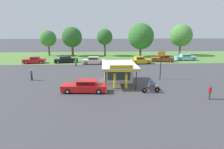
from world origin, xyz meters
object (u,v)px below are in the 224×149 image
object	(u,v)px
parked_car_back_row_centre_right	(34,60)
bystander_admiring_sedan	(113,62)
parked_car_second_row_spare	(66,60)
gas_pump_nearside	(115,82)
parked_car_back_row_centre	(162,59)
parked_car_back_row_far_right	(185,57)
featured_classic_sedan	(85,87)
bystander_standing_back_lot	(210,92)
bystander_chatting_near_pumps	(31,75)
bystander_leaning_by_kiosk	(76,62)
gas_pump_offside	(126,81)
motorcycle_with_rider	(151,87)
parked_car_back_row_centre_left	(94,61)
parked_car_back_row_far_left	(140,61)
bystander_strolling_foreground	(118,68)
roadside_pole_sign	(161,60)

from	to	relation	value
parked_car_back_row_centre_right	bystander_admiring_sedan	size ratio (longest dim) A/B	3.13
parked_car_second_row_spare	gas_pump_nearside	bearing A→B (deg)	-63.25
parked_car_back_row_centre	parked_car_back_row_far_right	bearing A→B (deg)	15.01
featured_classic_sedan	bystander_standing_back_lot	distance (m)	14.05
parked_car_back_row_centre	bystander_chatting_near_pumps	xyz separation A→B (m)	(-25.01, -15.40, 0.12)
parked_car_second_row_spare	bystander_leaning_by_kiosk	bearing A→B (deg)	-56.93
gas_pump_nearside	gas_pump_offside	bearing A→B (deg)	0.00
motorcycle_with_rider	parked_car_back_row_far_right	bearing A→B (deg)	57.31
parked_car_back_row_centre_right	parked_car_back_row_centre_left	bearing A→B (deg)	-6.60
gas_pump_offside	parked_car_back_row_far_left	world-z (taller)	gas_pump_offside
bystander_strolling_foreground	bystander_standing_back_lot	distance (m)	15.57
motorcycle_with_rider	parked_car_back_row_centre	distance (m)	23.46
parked_car_back_row_far_left	bystander_chatting_near_pumps	bearing A→B (deg)	-145.87
motorcycle_with_rider	bystander_standing_back_lot	size ratio (longest dim) A/B	1.46
parked_car_back_row_centre_left	bystander_chatting_near_pumps	xyz separation A→B (m)	(-8.74, -13.24, 0.12)
parked_car_second_row_spare	parked_car_back_row_centre	distance (m)	22.87
parked_car_second_row_spare	bystander_chatting_near_pumps	size ratio (longest dim) A/B	3.54
featured_classic_sedan	parked_car_back_row_centre	world-z (taller)	parked_car_back_row_centre
parked_car_back_row_far_right	bystander_chatting_near_pumps	xyz separation A→B (m)	(-31.45, -17.13, 0.13)
bystander_standing_back_lot	bystander_admiring_sedan	world-z (taller)	bystander_admiring_sedan
gas_pump_nearside	featured_classic_sedan	size ratio (longest dim) A/B	0.34
parked_car_back_row_centre_right	bystander_leaning_by_kiosk	distance (m)	10.75
gas_pump_nearside	bystander_standing_back_lot	world-z (taller)	gas_pump_nearside
parked_car_back_row_far_left	bystander_leaning_by_kiosk	world-z (taller)	parked_car_back_row_far_left
parked_car_second_row_spare	roadside_pole_sign	size ratio (longest dim) A/B	1.32
parked_car_back_row_far_left	roadside_pole_sign	world-z (taller)	roadside_pole_sign
featured_classic_sedan	parked_car_back_row_centre_right	xyz separation A→B (m)	(-13.39, 20.54, -0.00)
bystander_standing_back_lot	parked_car_back_row_far_left	bearing A→B (deg)	97.82
bystander_leaning_by_kiosk	bystander_standing_back_lot	size ratio (longest dim) A/B	0.97
parked_car_back_row_centre_left	parked_car_back_row_far_right	size ratio (longest dim) A/B	0.97
featured_classic_sedan	parked_car_back_row_far_right	world-z (taller)	parked_car_back_row_far_right
parked_car_back_row_far_right	bystander_admiring_sedan	xyz separation A→B (m)	(-18.55, -7.12, 0.14)
bystander_strolling_foreground	bystander_admiring_sedan	size ratio (longest dim) A/B	1.00
motorcycle_with_rider	gas_pump_offside	bearing A→B (deg)	145.87
gas_pump_nearside	gas_pump_offside	size ratio (longest dim) A/B	0.96
bystander_chatting_near_pumps	bystander_standing_back_lot	world-z (taller)	bystander_chatting_near_pumps
featured_classic_sedan	parked_car_back_row_far_left	distance (m)	21.56
bystander_chatting_near_pumps	bystander_standing_back_lot	xyz separation A→B (m)	(22.17, -8.82, -0.04)
featured_classic_sedan	parked_car_second_row_spare	size ratio (longest dim) A/B	1.00
motorcycle_with_rider	bystander_strolling_foreground	distance (m)	10.82
parked_car_second_row_spare	parked_car_back_row_far_right	distance (m)	29.37
bystander_leaning_by_kiosk	featured_classic_sedan	bearing A→B (deg)	-78.33
motorcycle_with_rider	parked_car_back_row_centre_left	bearing A→B (deg)	111.19
bystander_standing_back_lot	parked_car_back_row_centre_right	bearing A→B (deg)	138.90
gas_pump_offside	bystander_strolling_foreground	distance (m)	8.55
bystander_leaning_by_kiosk	gas_pump_nearside	bearing A→B (deg)	-65.24
bystander_leaning_by_kiosk	parked_car_back_row_centre_left	bearing A→B (deg)	33.28
bystander_admiring_sedan	bystander_chatting_near_pumps	bearing A→B (deg)	-142.17
parked_car_back_row_far_right	bystander_strolling_foreground	bearing A→B (deg)	-144.07
motorcycle_with_rider	parked_car_back_row_far_right	distance (m)	27.96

